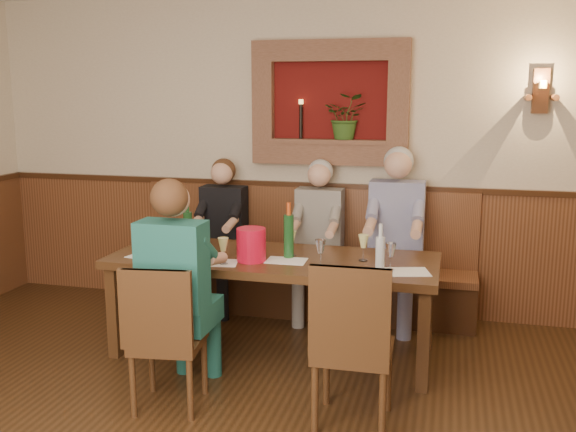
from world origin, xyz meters
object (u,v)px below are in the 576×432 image
object	(u,v)px
water_bottle	(380,254)
bench	(302,277)
chair_near_right	(353,377)
person_bench_mid	(317,254)
dining_table	(273,266)
wine_bottle_green_b	(188,229)
person_bench_right	(395,253)
wine_bottle_green_a	(289,235)
person_bench_left	(221,249)
spittoon_bucket	(251,245)
person_chair_front	(180,306)
chair_near_left	(169,366)

from	to	relation	value
water_bottle	bench	bearing A→B (deg)	123.86
chair_near_right	person_bench_mid	distance (m)	1.87
dining_table	wine_bottle_green_b	bearing A→B (deg)	172.03
person_bench_right	chair_near_right	bearing A→B (deg)	-92.58
person_bench_right	wine_bottle_green_b	world-z (taller)	person_bench_right
chair_near_right	water_bottle	xyz separation A→B (m)	(0.07, 0.65, 0.59)
chair_near_right	person_bench_right	world-z (taller)	person_bench_right
chair_near_right	wine_bottle_green_a	distance (m)	1.27
bench	person_bench_left	world-z (taller)	person_bench_left
person_bench_left	spittoon_bucket	distance (m)	1.20
person_chair_front	dining_table	bearing A→B (deg)	62.47
person_bench_mid	chair_near_right	bearing A→B (deg)	-71.69
person_bench_left	wine_bottle_green_a	world-z (taller)	person_bench_left
bench	person_chair_front	bearing A→B (deg)	-103.25
dining_table	person_bench_mid	size ratio (longest dim) A/B	1.74
person_bench_mid	wine_bottle_green_a	distance (m)	0.91
chair_near_left	wine_bottle_green_b	distance (m)	1.29
person_bench_mid	spittoon_bucket	size ratio (longest dim) A/B	5.79
person_chair_front	spittoon_bucket	world-z (taller)	person_chair_front
wine_bottle_green_a	dining_table	bearing A→B (deg)	179.95
person_chair_front	wine_bottle_green_b	size ratio (longest dim) A/B	3.84
bench	spittoon_bucket	world-z (taller)	bench
wine_bottle_green_b	water_bottle	size ratio (longest dim) A/B	1.09
chair_near_right	wine_bottle_green_b	distance (m)	1.87
person_bench_right	spittoon_bucket	size ratio (longest dim) A/B	6.30
person_bench_left	spittoon_bucket	xyz separation A→B (m)	(0.60, -1.00, 0.31)
bench	person_bench_left	distance (m)	0.76
bench	chair_near_left	bearing A→B (deg)	-101.82
wine_bottle_green_a	wine_bottle_green_b	distance (m)	0.84
dining_table	wine_bottle_green_a	distance (m)	0.27
chair_near_left	person_bench_left	distance (m)	1.87
person_bench_right	wine_bottle_green_a	bearing A→B (deg)	-129.95
dining_table	person_bench_left	world-z (taller)	person_bench_left
person_bench_mid	person_bench_right	bearing A→B (deg)	-0.33
person_bench_mid	person_bench_left	bearing A→B (deg)	179.97
wine_bottle_green_a	chair_near_right	bearing A→B (deg)	-55.83
dining_table	person_chair_front	size ratio (longest dim) A/B	1.68
person_bench_mid	wine_bottle_green_a	size ratio (longest dim) A/B	3.38
dining_table	person_bench_left	size ratio (longest dim) A/B	1.76
dining_table	chair_near_right	distance (m)	1.24
dining_table	water_bottle	world-z (taller)	water_bottle
spittoon_bucket	wine_bottle_green_b	bearing A→B (deg)	156.66
bench	chair_near_right	distance (m)	2.00
chair_near_left	bench	bearing A→B (deg)	70.41
bench	wine_bottle_green_b	bearing A→B (deg)	-130.30
dining_table	person_bench_right	size ratio (longest dim) A/B	1.60
water_bottle	person_bench_mid	bearing A→B (deg)	120.57
person_bench_left	dining_table	bearing A→B (deg)	-49.39
chair_near_right	person_bench_left	size ratio (longest dim) A/B	0.74
bench	person_chair_front	size ratio (longest dim) A/B	2.10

